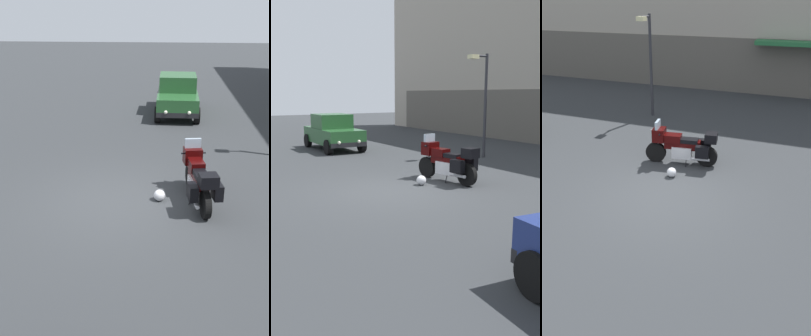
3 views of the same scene
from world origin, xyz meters
The scene contains 4 objects.
ground_plane centered at (0.00, 0.00, 0.00)m, with size 80.00×80.00×0.00m, color #2D3033.
motorcycle centered at (-0.15, 1.99, 0.62)m, with size 2.26×0.91×1.36m.
helmet centered at (-0.15, 1.07, 0.14)m, with size 0.28×0.28×0.28m, color silver.
car_hatchback_near centered at (-8.47, 1.70, 0.81)m, with size 3.91×1.85×1.64m.
Camera 1 is at (8.78, 1.09, 4.55)m, focal length 43.56 mm.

